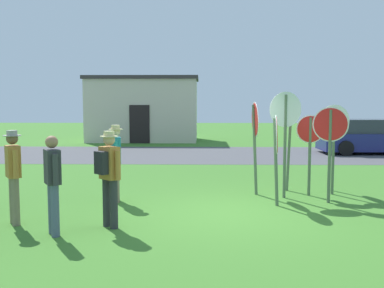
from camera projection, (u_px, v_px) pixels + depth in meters
The scene contains 16 objects.
ground_plane at pixel (231, 214), 8.92m from camera, with size 80.00×80.00×0.00m, color #3D7528.
street_asphalt at pixel (215, 154), 19.20m from camera, with size 60.00×6.40×0.01m, color #4C4C51.
building_background at pixel (144, 109), 26.00m from camera, with size 6.40×3.81×3.73m.
parked_car_on_street at pixel (368, 138), 19.49m from camera, with size 4.30×2.03×1.51m.
stop_sign_far_back at pixel (276, 144), 9.54m from camera, with size 0.18×0.84×1.97m.
stop_sign_leaning_right at pixel (330, 135), 11.26m from camera, with size 0.07×0.77×2.07m.
stop_sign_tallest at pixel (334, 133), 10.72m from camera, with size 0.78×0.16×2.19m.
stop_sign_leaning_left at pixel (285, 125), 10.31m from camera, with size 0.78×0.27×2.49m.
stop_sign_nearest at pixel (255, 131), 10.69m from camera, with size 0.17×0.85×2.26m.
stop_sign_rear_right at pixel (330, 137), 9.81m from camera, with size 0.74×0.24×2.15m.
stop_sign_rear_left at pixel (310, 142), 10.59m from camera, with size 0.67×0.07×1.94m.
stop_sign_center_cluster at pixel (290, 125), 11.17m from camera, with size 0.19×0.65×2.48m.
person_in_blue at pixel (53, 180), 7.44m from camera, with size 0.37×0.50×1.69m.
person_in_teal at pixel (116, 159), 9.97m from camera, with size 0.32×0.56×1.74m.
person_near_signs at pixel (13, 171), 8.10m from camera, with size 0.38×0.49×1.74m.
person_in_dark_shirt at pixel (109, 172), 7.87m from camera, with size 0.48×0.47×1.74m.
Camera 1 is at (-0.60, -8.76, 2.24)m, focal length 41.49 mm.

